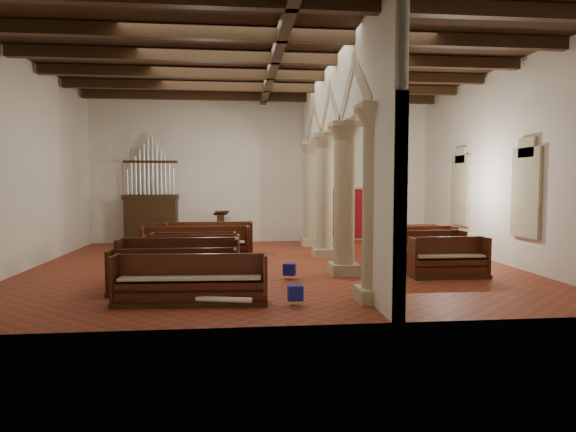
# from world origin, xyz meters

# --- Properties ---
(floor) EXTENTS (14.00, 14.00, 0.00)m
(floor) POSITION_xyz_m (0.00, 0.00, 0.00)
(floor) COLOR maroon
(floor) RESTS_ON ground
(ceiling) EXTENTS (14.00, 14.00, 0.00)m
(ceiling) POSITION_xyz_m (0.00, 0.00, 6.00)
(ceiling) COLOR #311F10
(ceiling) RESTS_ON wall_back
(wall_back) EXTENTS (14.00, 0.02, 6.00)m
(wall_back) POSITION_xyz_m (0.00, 6.00, 3.00)
(wall_back) COLOR white
(wall_back) RESTS_ON floor
(wall_front) EXTENTS (14.00, 0.02, 6.00)m
(wall_front) POSITION_xyz_m (0.00, -6.00, 3.00)
(wall_front) COLOR white
(wall_front) RESTS_ON floor
(wall_left) EXTENTS (0.02, 12.00, 6.00)m
(wall_left) POSITION_xyz_m (-7.00, 0.00, 3.00)
(wall_left) COLOR white
(wall_left) RESTS_ON floor
(wall_right) EXTENTS (0.02, 12.00, 6.00)m
(wall_right) POSITION_xyz_m (7.00, 0.00, 3.00)
(wall_right) COLOR white
(wall_right) RESTS_ON floor
(ceiling_beams) EXTENTS (13.80, 11.80, 0.30)m
(ceiling_beams) POSITION_xyz_m (0.00, 0.00, 5.82)
(ceiling_beams) COLOR #332010
(ceiling_beams) RESTS_ON wall_back
(arcade) EXTENTS (0.90, 11.90, 6.00)m
(arcade) POSITION_xyz_m (1.80, 0.00, 3.56)
(arcade) COLOR #C2B490
(arcade) RESTS_ON floor
(window_right_a) EXTENTS (0.03, 1.00, 2.20)m
(window_right_a) POSITION_xyz_m (6.98, -1.50, 2.20)
(window_right_a) COLOR #327258
(window_right_a) RESTS_ON wall_right
(window_right_b) EXTENTS (0.03, 1.00, 2.20)m
(window_right_b) POSITION_xyz_m (6.98, 2.50, 2.20)
(window_right_b) COLOR #327258
(window_right_b) RESTS_ON wall_right
(window_back) EXTENTS (1.00, 0.03, 2.20)m
(window_back) POSITION_xyz_m (5.00, 5.98, 2.20)
(window_back) COLOR #327258
(window_back) RESTS_ON wall_back
(pipe_organ) EXTENTS (2.10, 0.85, 4.40)m
(pipe_organ) POSITION_xyz_m (-4.50, 5.50, 1.37)
(pipe_organ) COLOR #332010
(pipe_organ) RESTS_ON floor
(lectern) EXTENTS (0.64, 0.68, 1.35)m
(lectern) POSITION_xyz_m (-1.75, 5.49, 0.56)
(lectern) COLOR #361A11
(lectern) RESTS_ON floor
(dossal_curtain) EXTENTS (1.80, 0.07, 2.17)m
(dossal_curtain) POSITION_xyz_m (3.50, 5.92, 1.17)
(dossal_curtain) COLOR maroon
(dossal_curtain) RESTS_ON floor
(processional_banner) EXTENTS (0.44, 0.56, 2.05)m
(processional_banner) POSITION_xyz_m (3.43, 5.49, 0.75)
(processional_banner) COLOR #332010
(processional_banner) RESTS_ON floor
(hymnal_box_a) EXTENTS (0.31, 0.25, 0.31)m
(hymnal_box_a) POSITION_xyz_m (0.12, -4.60, 0.25)
(hymnal_box_a) COLOR #163D9C
(hymnal_box_a) RESTS_ON floor
(hymnal_box_b) EXTENTS (0.36, 0.33, 0.30)m
(hymnal_box_b) POSITION_xyz_m (0.28, -1.97, 0.25)
(hymnal_box_b) COLOR navy
(hymnal_box_b) RESTS_ON floor
(hymnal_box_c) EXTENTS (0.35, 0.29, 0.32)m
(hymnal_box_c) POSITION_xyz_m (-1.43, -0.32, 0.26)
(hymnal_box_c) COLOR navy
(hymnal_box_c) RESTS_ON floor
(tube_heater_a) EXTENTS (1.13, 0.36, 0.11)m
(tube_heater_a) POSITION_xyz_m (-1.32, -4.64, 0.16)
(tube_heater_a) COLOR white
(tube_heater_a) RESTS_ON floor
(tube_heater_b) EXTENTS (1.01, 0.31, 0.10)m
(tube_heater_b) POSITION_xyz_m (-2.04, -4.04, 0.16)
(tube_heater_b) COLOR white
(tube_heater_b) RESTS_ON floor
(nave_pew_0) EXTENTS (3.15, 0.83, 1.01)m
(nave_pew_0) POSITION_xyz_m (-1.99, -4.30, 0.33)
(nave_pew_0) COLOR #332010
(nave_pew_0) RESTS_ON floor
(nave_pew_1) EXTENTS (2.83, 0.68, 1.00)m
(nave_pew_1) POSITION_xyz_m (-2.47, -3.31, 0.33)
(nave_pew_1) COLOR #332010
(nave_pew_1) RESTS_ON floor
(nave_pew_2) EXTENTS (2.89, 0.90, 1.15)m
(nave_pew_2) POSITION_xyz_m (-2.44, -2.55, 0.38)
(nave_pew_2) COLOR #332010
(nave_pew_2) RESTS_ON floor
(nave_pew_3) EXTENTS (2.71, 0.83, 1.04)m
(nave_pew_3) POSITION_xyz_m (-2.39, -1.55, 0.34)
(nave_pew_3) COLOR #332010
(nave_pew_3) RESTS_ON floor
(nave_pew_4) EXTENTS (2.69, 0.71, 1.00)m
(nave_pew_4) POSITION_xyz_m (-2.34, -0.50, 0.33)
(nave_pew_4) COLOR #332010
(nave_pew_4) RESTS_ON floor
(nave_pew_5) EXTENTS (2.52, 0.65, 0.97)m
(nave_pew_5) POSITION_xyz_m (-2.37, 0.50, 0.32)
(nave_pew_5) COLOR #332010
(nave_pew_5) RESTS_ON floor
(nave_pew_6) EXTENTS (3.37, 0.85, 1.09)m
(nave_pew_6) POSITION_xyz_m (-2.37, 1.17, 0.36)
(nave_pew_6) COLOR #332010
(nave_pew_6) RESTS_ON floor
(nave_pew_7) EXTENTS (2.96, 0.80, 1.13)m
(nave_pew_7) POSITION_xyz_m (-2.03, 2.41, 0.37)
(nave_pew_7) COLOR #332010
(nave_pew_7) RESTS_ON floor
(nave_pew_8) EXTENTS (2.85, 0.79, 1.04)m
(nave_pew_8) POSITION_xyz_m (-2.58, 3.20, 0.34)
(nave_pew_8) COLOR #332010
(nave_pew_8) RESTS_ON floor
(aisle_pew_0) EXTENTS (2.03, 0.70, 1.05)m
(aisle_pew_0) POSITION_xyz_m (4.45, -2.16, 0.35)
(aisle_pew_0) COLOR #332010
(aisle_pew_0) RESTS_ON floor
(aisle_pew_1) EXTENTS (2.16, 0.81, 1.09)m
(aisle_pew_1) POSITION_xyz_m (4.38, -0.87, 0.37)
(aisle_pew_1) COLOR #332010
(aisle_pew_1) RESTS_ON floor
(aisle_pew_2) EXTENTS (2.28, 0.75, 1.11)m
(aisle_pew_2) POSITION_xyz_m (4.58, 0.28, 0.37)
(aisle_pew_2) COLOR #332010
(aisle_pew_2) RESTS_ON floor
(aisle_pew_3) EXTENTS (1.70, 0.67, 0.99)m
(aisle_pew_3) POSITION_xyz_m (4.60, 1.21, 0.34)
(aisle_pew_3) COLOR #332010
(aisle_pew_3) RESTS_ON floor
(aisle_pew_4) EXTENTS (1.99, 0.69, 1.01)m
(aisle_pew_4) POSITION_xyz_m (4.88, 2.03, 0.34)
(aisle_pew_4) COLOR #332010
(aisle_pew_4) RESTS_ON floor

